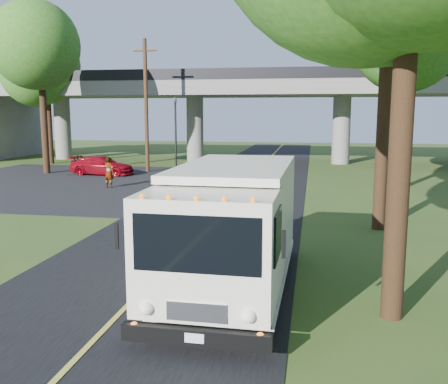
% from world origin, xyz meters
% --- Properties ---
extents(ground, '(120.00, 120.00, 0.00)m').
position_xyz_m(ground, '(0.00, 0.00, 0.00)').
color(ground, '#2F4E1C').
rests_on(ground, ground).
extents(road, '(7.00, 90.00, 0.02)m').
position_xyz_m(road, '(0.00, 10.00, 0.01)').
color(road, black).
rests_on(road, ground).
extents(parking_lot, '(16.00, 18.00, 0.01)m').
position_xyz_m(parking_lot, '(-11.00, 18.00, 0.01)').
color(parking_lot, black).
rests_on(parking_lot, ground).
extents(lane_line, '(0.12, 90.00, 0.01)m').
position_xyz_m(lane_line, '(0.00, 10.00, 0.03)').
color(lane_line, gold).
rests_on(lane_line, road).
extents(overpass, '(54.00, 10.00, 7.30)m').
position_xyz_m(overpass, '(0.00, 32.00, 4.56)').
color(overpass, slate).
rests_on(overpass, ground).
extents(traffic_signal, '(0.18, 0.22, 5.20)m').
position_xyz_m(traffic_signal, '(-6.00, 26.00, 3.20)').
color(traffic_signal, black).
rests_on(traffic_signal, ground).
extents(utility_pole, '(1.60, 0.26, 9.00)m').
position_xyz_m(utility_pole, '(-7.50, 24.00, 4.59)').
color(utility_pole, '#472D19').
rests_on(utility_pole, ground).
extents(tree_right_far, '(5.77, 5.67, 10.99)m').
position_xyz_m(tree_right_far, '(9.21, 19.84, 8.30)').
color(tree_right_far, '#382314').
rests_on(tree_right_far, ground).
extents(tree_left_lot, '(5.60, 5.50, 10.50)m').
position_xyz_m(tree_left_lot, '(-13.79, 21.84, 7.90)').
color(tree_left_lot, '#382314').
rests_on(tree_left_lot, ground).
extents(tree_left_far, '(5.26, 5.16, 9.89)m').
position_xyz_m(tree_left_far, '(-16.79, 27.84, 7.45)').
color(tree_left_far, '#382314').
rests_on(tree_left_far, ground).
extents(step_van, '(2.65, 6.97, 2.91)m').
position_xyz_m(step_van, '(2.03, 1.97, 1.58)').
color(step_van, silver).
rests_on(step_van, ground).
extents(red_sedan, '(4.41, 2.04, 1.25)m').
position_xyz_m(red_sedan, '(-9.91, 21.86, 0.62)').
color(red_sedan, maroon).
rests_on(red_sedan, ground).
extents(pedestrian, '(0.71, 0.56, 1.72)m').
position_xyz_m(pedestrian, '(-7.16, 16.50, 0.86)').
color(pedestrian, gray).
rests_on(pedestrian, ground).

